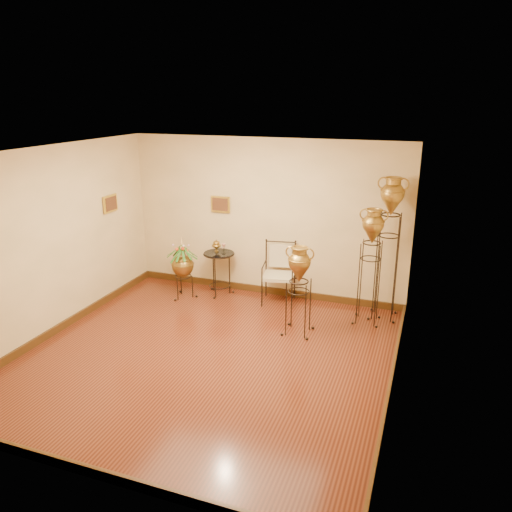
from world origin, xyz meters
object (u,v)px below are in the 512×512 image
(side_table, at_px, (219,273))
(armchair, at_px, (279,274))
(amphora_tall, at_px, (388,248))
(planter_urn, at_px, (183,263))
(amphora_mid, at_px, (370,266))

(side_table, bearing_deg, armchair, -0.05)
(amphora_tall, xyz_separation_m, armchair, (-1.79, 0.00, -0.66))
(amphora_tall, relative_size, planter_urn, 2.03)
(amphora_tall, bearing_deg, planter_urn, -174.22)
(armchair, distance_m, side_table, 1.13)
(armchair, bearing_deg, amphora_mid, -19.83)
(amphora_tall, height_order, side_table, amphora_tall)
(side_table, bearing_deg, amphora_tall, -0.02)
(amphora_tall, distance_m, armchair, 1.91)
(amphora_mid, height_order, armchair, amphora_mid)
(amphora_mid, height_order, planter_urn, amphora_mid)
(armchair, bearing_deg, planter_urn, -178.44)
(amphora_tall, height_order, amphora_mid, amphora_tall)
(amphora_mid, distance_m, side_table, 2.75)
(amphora_mid, relative_size, planter_urn, 1.64)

